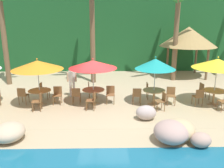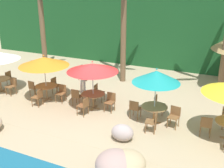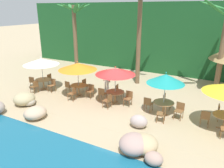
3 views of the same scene
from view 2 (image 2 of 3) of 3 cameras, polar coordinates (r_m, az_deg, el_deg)
name	(u,v)px [view 2 (image 2 of 3)]	position (r m, az deg, el deg)	size (l,w,h in m)	color
ground_plane	(99,113)	(12.63, -2.63, -5.97)	(120.00, 120.00, 0.00)	tan
terrace_deck	(99,113)	(12.63, -2.63, -5.96)	(18.00, 5.20, 0.01)	tan
foliage_backdrop	(158,22)	(19.91, 9.51, 12.57)	(28.00, 2.40, 6.00)	#194C23
rock_seawall	(49,135)	(10.45, -12.96, -10.38)	(13.47, 3.16, 0.77)	#AAA08D
dining_table_white	(0,81)	(15.98, -22.32, 0.61)	(1.10, 1.10, 0.74)	#A37547
chair_white_seaward	(12,85)	(15.40, -20.16, -0.22)	(0.48, 0.48, 0.87)	brown
chair_white_inland	(10,78)	(16.64, -20.48, 1.23)	(0.44, 0.43, 0.87)	brown
umbrella_orange	(44,61)	(13.74, -14.01, 4.59)	(2.46, 2.46, 2.34)	silver
dining_table_orange	(46,88)	(14.17, -13.53, -0.83)	(1.10, 1.10, 0.74)	#A37547
chair_orange_seaward	(62,92)	(13.79, -10.47, -1.63)	(0.42, 0.43, 0.87)	brown
chair_orange_inland	(55,84)	(14.87, -11.70, -0.08)	(0.44, 0.43, 0.87)	brown
chair_orange_left	(33,87)	(14.74, -16.09, -0.66)	(0.47, 0.48, 0.87)	brown
chair_orange_right	(38,96)	(13.51, -15.09, -2.49)	(0.46, 0.46, 0.87)	brown
umbrella_red	(92,67)	(12.37, -4.09, 3.45)	(2.35, 2.35, 2.32)	silver
dining_table_red	(93,96)	(12.84, -3.94, -2.53)	(1.10, 1.10, 0.74)	#A37547
chair_red_seaward	(110,101)	(12.58, -0.35, -3.47)	(0.43, 0.44, 0.87)	brown
chair_red_inland	(98,91)	(13.64, -2.94, -1.56)	(0.47, 0.47, 0.87)	brown
chair_red_left	(76,96)	(13.19, -7.41, -2.50)	(0.43, 0.44, 0.87)	brown
chair_red_right	(84,105)	(12.20, -5.83, -4.37)	(0.47, 0.46, 0.87)	brown
umbrella_teal	(156,77)	(11.13, 9.20, 1.52)	(1.96, 1.96, 2.41)	silver
dining_table_teal	(154,109)	(11.66, 8.81, -5.18)	(1.10, 1.10, 0.74)	#A37547
chair_teal_seaward	(174,115)	(11.52, 12.86, -6.36)	(0.47, 0.48, 0.87)	brown
chair_teal_inland	(158,103)	(12.47, 9.50, -3.99)	(0.43, 0.42, 0.87)	brown
chair_teal_left	(135,108)	(11.90, 4.76, -5.01)	(0.44, 0.45, 0.87)	brown
chair_teal_right	(153,121)	(10.94, 8.60, -7.56)	(0.48, 0.48, 0.87)	brown
chair_yellow_left	(206,125)	(11.13, 18.99, -8.02)	(0.47, 0.48, 0.87)	brown
palm_tree_nearest	(41,10)	(18.24, -14.55, 14.66)	(2.73, 2.76, 5.88)	brown
waiter_in_white	(83,78)	(14.18, -6.15, 1.26)	(0.52, 0.36, 1.70)	white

